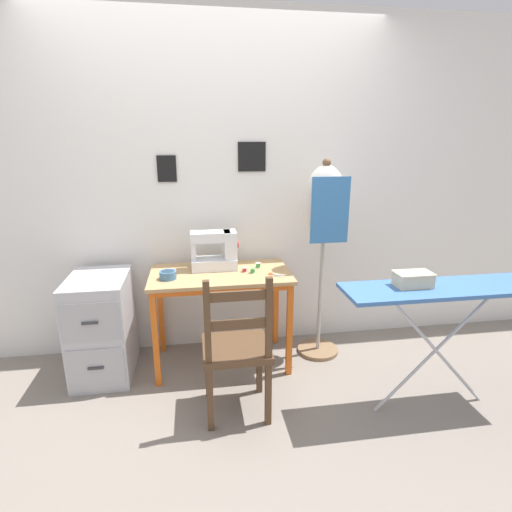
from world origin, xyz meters
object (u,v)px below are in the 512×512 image
ironing_board (444,294)px  wooden_chair (237,349)px  fabric_bowl (168,275)px  filing_cabinet (102,326)px  thread_spool_mid_table (253,271)px  thread_spool_far_edge (258,265)px  dress_form (324,216)px  scissors (274,275)px  thread_spool_near_machine (244,270)px  storage_box (413,279)px  sewing_machine (217,251)px

ironing_board → wooden_chair: bearing=174.2°
wooden_chair → fabric_bowl: bearing=127.9°
wooden_chair → filing_cabinet: wooden_chair is taller
thread_spool_mid_table → thread_spool_far_edge: (0.06, 0.12, 0.00)m
thread_spool_mid_table → dress_form: 0.66m
thread_spool_far_edge → scissors: bearing=-65.7°
thread_spool_near_machine → filing_cabinet: 1.09m
fabric_bowl → thread_spool_far_edge: fabric_bowl is taller
thread_spool_near_machine → thread_spool_mid_table: size_ratio=0.96×
filing_cabinet → fabric_bowl: bearing=-7.6°
thread_spool_mid_table → wooden_chair: bearing=-107.9°
scissors → ironing_board: 1.09m
scissors → filing_cabinet: bearing=175.6°
thread_spool_far_edge → filing_cabinet: (-1.13, -0.09, -0.37)m
thread_spool_mid_table → thread_spool_near_machine: bearing=148.9°
fabric_bowl → storage_box: storage_box is taller
sewing_machine → thread_spool_far_edge: 0.33m
dress_form → ironing_board: 0.97m
wooden_chair → filing_cabinet: bearing=146.5°
storage_box → scissors: bearing=140.1°
thread_spool_near_machine → scissors: bearing=-26.9°
thread_spool_near_machine → ironing_board: 1.31m
thread_spool_near_machine → storage_box: bearing=-37.4°
sewing_machine → filing_cabinet: bearing=-172.1°
fabric_bowl → scissors: bearing=-2.3°
filing_cabinet → dress_form: 1.78m
sewing_machine → storage_box: bearing=-36.2°
dress_form → storage_box: (0.31, -0.73, -0.25)m
thread_spool_far_edge → dress_form: 0.61m
wooden_chair → thread_spool_mid_table: bearing=72.1°
thread_spool_far_edge → dress_form: dress_form is taller
ironing_board → scissors: bearing=145.3°
dress_form → ironing_board: bearing=-56.7°
wooden_chair → dress_form: size_ratio=0.61×
thread_spool_mid_table → ironing_board: (1.04, -0.69, 0.03)m
filing_cabinet → ironing_board: 2.27m
scissors → thread_spool_near_machine: 0.22m
fabric_bowl → thread_spool_far_edge: bearing=13.1°
storage_box → thread_spool_near_machine: bearing=142.6°
sewing_machine → wooden_chair: bearing=-84.8°
thread_spool_far_edge → wooden_chair: size_ratio=0.04×
scissors → thread_spool_mid_table: thread_spool_mid_table is taller
thread_spool_mid_table → wooden_chair: (-0.18, -0.56, -0.30)m
scissors → ironing_board: size_ratio=0.09×
wooden_chair → scissors: bearing=57.2°
fabric_bowl → thread_spool_near_machine: bearing=7.3°
sewing_machine → thread_spool_far_edge: (0.30, -0.03, -0.11)m
scissors → dress_form: bearing=19.1°
fabric_bowl → wooden_chair: bearing=-52.1°
sewing_machine → thread_spool_mid_table: (0.25, -0.14, -0.11)m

